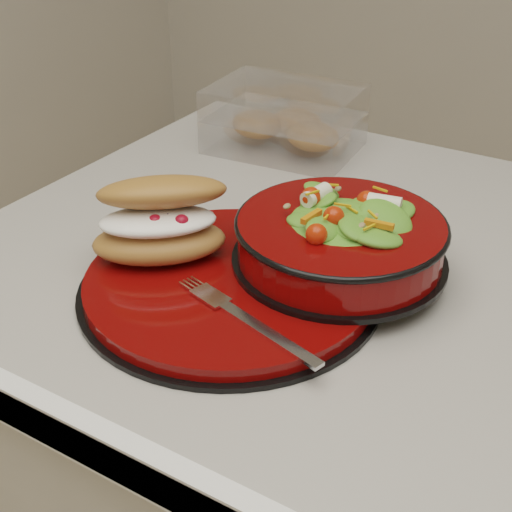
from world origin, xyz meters
The scene contains 5 objects.
dinner_plate centered at (-0.26, -0.14, 0.91)m, with size 0.32×0.32×0.02m.
salad_bowl centered at (-0.18, -0.05, 0.96)m, with size 0.23×0.23×0.10m.
croissant centered at (-0.35, -0.14, 0.96)m, with size 0.16×0.16×0.09m.
fork centered at (-0.20, -0.19, 0.92)m, with size 0.17×0.06×0.00m.
pastry_box centered at (-0.41, 0.24, 0.94)m, with size 0.23×0.17×0.09m.
Camera 1 is at (0.09, -0.66, 1.32)m, focal length 50.00 mm.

